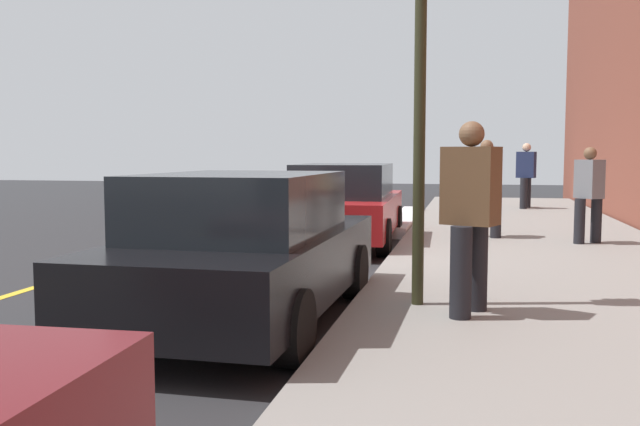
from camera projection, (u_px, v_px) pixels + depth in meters
The scene contains 12 objects.
ground_plane at pixel (333, 256), 11.44m from camera, with size 56.00×56.00×0.00m, color #28282B.
sidewalk at pixel (540, 258), 10.74m from camera, with size 28.00×4.60×0.15m, color gray.
lane_stripe_centre at pixel (155, 250), 12.11m from camera, with size 28.00×0.14×0.01m, color gold.
snow_bank_curb at pixel (405, 220), 16.53m from camera, with size 5.77×0.56×0.22m, color white.
parked_car_black at pixel (247, 249), 6.85m from camera, with size 4.37×1.96×1.51m.
parked_car_red at pixel (345, 204), 12.79m from camera, with size 4.63×2.02×1.51m.
pedestrian_navy_coat at pixel (526, 174), 19.50m from camera, with size 0.59×0.57×1.85m.
pedestrian_brown_coat at pixel (470, 212), 6.59m from camera, with size 0.58×0.58×1.86m.
pedestrian_tan_coat at pixel (486, 186), 12.74m from camera, with size 0.56×0.58×1.81m.
pedestrian_grey_coat at pixel (589, 192), 11.88m from camera, with size 0.53×0.49×1.66m.
traffic_light_pole at pixel (421, 35), 6.90m from camera, with size 0.35×0.26×4.02m.
rolling_suitcase at pixel (525, 198), 19.92m from camera, with size 0.34×0.22×0.92m.
Camera 1 is at (-11.12, -2.18, 1.70)m, focal length 38.67 mm.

